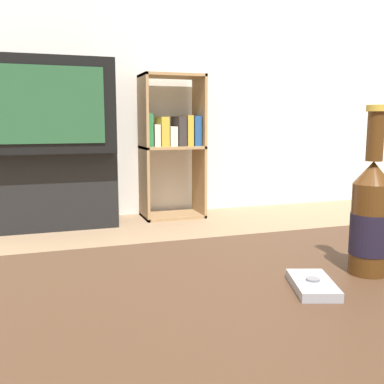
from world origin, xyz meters
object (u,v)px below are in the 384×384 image
at_px(beer_bottle, 370,217).
at_px(cell_phone, 313,285).
at_px(tv_stand, 48,189).
at_px(television, 44,106).
at_px(bookshelf, 172,141).

relative_size(beer_bottle, cell_phone, 2.28).
bearing_deg(tv_stand, beer_bottle, -80.20).
distance_m(television, cell_phone, 2.71).
distance_m(tv_stand, cell_phone, 2.70).
bearing_deg(beer_bottle, bookshelf, 80.43).
relative_size(bookshelf, beer_bottle, 3.95).
distance_m(tv_stand, television, 0.56).
height_order(tv_stand, television, television).
xyz_separation_m(tv_stand, bookshelf, (0.91, 0.04, 0.32)).
bearing_deg(bookshelf, tv_stand, -177.19).
xyz_separation_m(television, cell_phone, (0.33, -2.67, -0.34)).
distance_m(bookshelf, cell_phone, 2.78).
xyz_separation_m(television, beer_bottle, (0.46, -2.64, -0.25)).
bearing_deg(television, beer_bottle, -80.19).
relative_size(television, bookshelf, 0.82).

